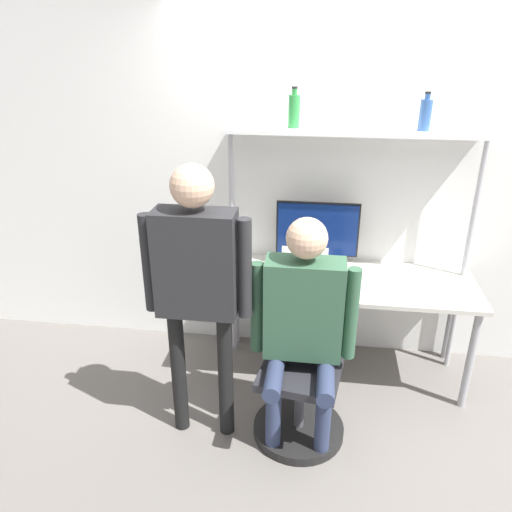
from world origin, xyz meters
TOP-DOWN VIEW (x-y plane):
  - ground_plane at (0.00, 0.00)m, footprint 12.00×12.00m
  - wall_back at (0.00, 0.73)m, footprint 8.00×0.06m
  - desk at (0.00, 0.36)m, footprint 1.75×0.68m
  - shelf_unit at (0.00, 0.53)m, footprint 1.66×0.30m
  - monitor at (-0.21, 0.54)m, footprint 0.58×0.20m
  - laptop at (-0.28, 0.25)m, footprint 0.31×0.25m
  - cell_phone at (-0.04, 0.26)m, footprint 0.07×0.15m
  - office_chair at (-0.25, -0.28)m, footprint 0.56×0.56m
  - person_seated at (-0.26, -0.33)m, footprint 0.61×0.47m
  - person_standing at (-0.85, -0.36)m, footprint 0.61×0.23m
  - bottle_green at (-0.40, 0.53)m, footprint 0.07×0.07m
  - bottle_blue at (0.42, 0.53)m, footprint 0.07×0.07m

SIDE VIEW (x-z plane):
  - ground_plane at x=0.00m, z-range 0.00..0.00m
  - office_chair at x=-0.25m, z-range -0.18..0.76m
  - desk at x=0.00m, z-range 0.30..1.05m
  - cell_phone at x=-0.04m, z-range 0.75..0.76m
  - laptop at x=-0.28m, z-range 0.70..0.93m
  - person_seated at x=-0.26m, z-range 0.13..1.55m
  - monitor at x=-0.21m, z-range 0.78..1.26m
  - person_standing at x=-0.85m, z-range 0.24..1.94m
  - wall_back at x=0.00m, z-range 0.00..2.70m
  - shelf_unit at x=0.00m, z-range 0.63..2.36m
  - bottle_blue at x=0.42m, z-range 1.71..1.95m
  - bottle_green at x=-0.40m, z-range 1.71..1.97m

